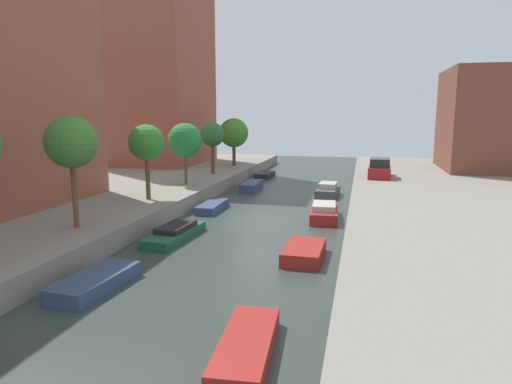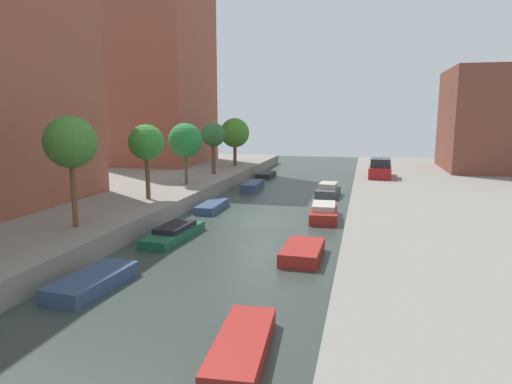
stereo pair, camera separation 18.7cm
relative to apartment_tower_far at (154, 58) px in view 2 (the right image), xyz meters
name	(u,v)px [view 2 (the right image)]	position (x,y,z in m)	size (l,w,h in m)	color
ground_plane	(259,222)	(16.00, -20.06, -11.92)	(84.00, 84.00, 0.00)	#333D38
quay_left	(36,202)	(1.00, -20.06, -11.42)	(20.00, 64.00, 1.00)	gray
apartment_tower_far	(154,58)	(0.00, 0.00, 0.00)	(10.00, 11.15, 21.84)	brown
low_block_right	(503,120)	(34.00, 1.32, -6.28)	(10.00, 10.13, 9.27)	brown
street_tree_1	(70,143)	(8.97, -27.04, -7.06)	(2.34, 2.34, 5.06)	brown
street_tree_2	(146,143)	(8.97, -19.86, -7.50)	(2.14, 2.14, 4.53)	brown
street_tree_3	(185,140)	(8.97, -13.80, -7.67)	(2.49, 2.49, 4.51)	brown
street_tree_4	(213,135)	(8.97, -7.57, -7.59)	(2.08, 2.08, 4.45)	brown
street_tree_5	(235,133)	(8.97, -0.95, -7.64)	(2.91, 2.91, 4.76)	brown
parked_car	(380,169)	(23.05, -6.37, -10.26)	(1.93, 4.26, 1.58)	maroon
moored_boat_left_1	(92,281)	(12.58, -31.31, -11.65)	(1.79, 3.68, 0.53)	#33476B
moored_boat_left_2	(174,233)	(12.70, -24.54, -11.63)	(1.71, 4.56, 0.69)	#195638
moored_boat_left_3	(212,206)	(12.31, -17.66, -11.67)	(1.25, 3.64, 0.50)	#33476B
moored_boat_left_4	(252,186)	(12.84, -9.19, -11.60)	(1.39, 3.80, 0.63)	#33476B
moored_boat_left_5	(266,175)	(12.38, -1.74, -11.67)	(1.48, 3.16, 0.50)	#232328
moored_boat_right_1	(242,346)	(18.92, -34.40, -11.67)	(1.56, 3.90, 0.51)	maroon
moored_boat_right_2	(302,252)	(19.35, -26.18, -11.63)	(1.64, 3.09, 0.58)	maroon
moored_boat_right_3	(324,212)	(19.55, -18.45, -11.51)	(1.79, 4.13, 0.97)	maroon
moored_boat_right_4	(328,191)	(19.18, -10.78, -11.49)	(1.71, 3.43, 1.02)	#4C5156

